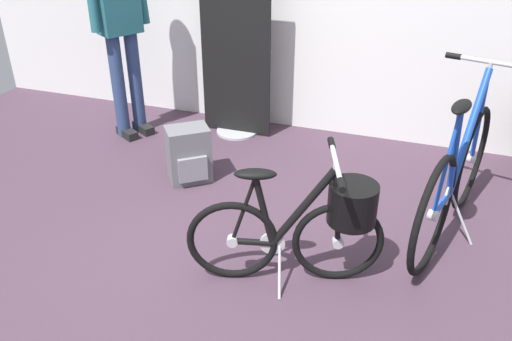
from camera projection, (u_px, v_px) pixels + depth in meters
name	position (u px, v px, depth m)	size (l,w,h in m)	color
ground_plane	(210.00, 280.00, 2.98)	(6.42, 6.42, 0.00)	#473342
floor_banner_stand	(236.00, 62.00, 4.39)	(0.60, 0.36, 1.44)	#B7B7BC
folding_bike_foreground	(310.00, 223.00, 2.82)	(1.03, 0.52, 0.76)	black
display_bike_left	(455.00, 179.00, 3.19)	(0.56, 1.47, 1.05)	black
visitor_near_wall	(118.00, 10.00, 4.18)	(0.38, 0.46, 1.82)	navy
backpack_on_floor	(189.00, 155.00, 3.86)	(0.37, 0.35, 0.42)	slate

